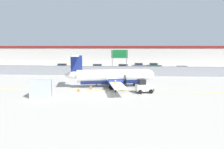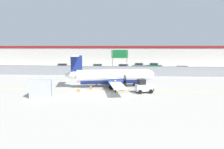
# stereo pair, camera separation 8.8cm
# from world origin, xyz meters

# --- Properties ---
(ground_plane) EXTENTS (140.00, 140.00, 0.01)m
(ground_plane) POSITION_xyz_m (0.00, 2.00, 0.00)
(ground_plane) COLOR #ADA89E
(perimeter_fence) EXTENTS (98.00, 0.10, 2.10)m
(perimeter_fence) POSITION_xyz_m (0.00, 18.00, 1.12)
(perimeter_fence) COLOR gray
(perimeter_fence) RESTS_ON ground
(parking_lot_strip) EXTENTS (98.00, 17.00, 0.12)m
(parking_lot_strip) POSITION_xyz_m (0.00, 29.50, 0.06)
(parking_lot_strip) COLOR #38383A
(parking_lot_strip) RESTS_ON ground
(background_building) EXTENTS (91.00, 8.10, 6.50)m
(background_building) POSITION_xyz_m (0.00, 47.99, 3.26)
(background_building) COLOR beige
(background_building) RESTS_ON ground
(commuter_airplane) EXTENTS (13.74, 15.98, 4.92)m
(commuter_airplane) POSITION_xyz_m (0.39, 4.92, 1.60)
(commuter_airplane) COLOR white
(commuter_airplane) RESTS_ON ground
(baggage_tug) EXTENTS (2.55, 1.93, 1.88)m
(baggage_tug) POSITION_xyz_m (4.81, 0.79, 0.86)
(baggage_tug) COLOR silver
(baggage_tug) RESTS_ON ground
(ground_crew_worker) EXTENTS (0.42, 0.55, 1.70)m
(ground_crew_worker) POSITION_xyz_m (1.02, 0.89, 0.95)
(ground_crew_worker) COLOR #191E4C
(ground_crew_worker) RESTS_ON ground
(cargo_container) EXTENTS (2.51, 2.14, 2.20)m
(cargo_container) POSITION_xyz_m (-7.78, -2.63, 1.10)
(cargo_container) COLOR #B7BCC1
(cargo_container) RESTS_ON ground
(traffic_cone_near_left) EXTENTS (0.36, 0.36, 0.64)m
(traffic_cone_near_left) POSITION_xyz_m (-2.36, 6.03, 0.31)
(traffic_cone_near_left) COLOR orange
(traffic_cone_near_left) RESTS_ON ground
(traffic_cone_near_right) EXTENTS (0.36, 0.36, 0.64)m
(traffic_cone_near_right) POSITION_xyz_m (-4.09, 1.15, 0.31)
(traffic_cone_near_right) COLOR orange
(traffic_cone_near_right) RESTS_ON ground
(traffic_cone_far_left) EXTENTS (0.36, 0.36, 0.64)m
(traffic_cone_far_left) POSITION_xyz_m (-2.67, 2.77, 0.31)
(traffic_cone_far_left) COLOR orange
(traffic_cone_far_left) RESTS_ON ground
(parked_car_0) EXTENTS (4.29, 2.19, 1.58)m
(parked_car_0) POSITION_xyz_m (-15.09, 29.36, 0.89)
(parked_car_0) COLOR red
(parked_car_0) RESTS_ON parking_lot_strip
(parked_car_1) EXTENTS (4.23, 2.05, 1.58)m
(parked_car_1) POSITION_xyz_m (-10.41, 25.73, 0.89)
(parked_car_1) COLOR silver
(parked_car_1) RESTS_ON parking_lot_strip
(parked_car_2) EXTENTS (4.24, 2.08, 1.58)m
(parked_car_2) POSITION_xyz_m (-5.38, 28.48, 0.89)
(parked_car_2) COLOR slate
(parked_car_2) RESTS_ON parking_lot_strip
(parked_car_3) EXTENTS (4.39, 2.45, 1.58)m
(parked_car_3) POSITION_xyz_m (1.14, 28.87, 0.89)
(parked_car_3) COLOR #B28C19
(parked_car_3) RESTS_ON parking_lot_strip
(parked_car_4) EXTENTS (4.22, 2.04, 1.58)m
(parked_car_4) POSITION_xyz_m (5.51, 33.05, 0.89)
(parked_car_4) COLOR slate
(parked_car_4) RESTS_ON parking_lot_strip
(parked_car_5) EXTENTS (4.26, 2.12, 1.58)m
(parked_car_5) POSITION_xyz_m (9.63, 33.24, 0.89)
(parked_car_5) COLOR #19662D
(parked_car_5) RESTS_ON parking_lot_strip
(parked_car_6) EXTENTS (4.34, 2.30, 1.58)m
(parked_car_6) POSITION_xyz_m (15.36, 24.42, 0.89)
(parked_car_6) COLOR #B28C19
(parked_car_6) RESTS_ON parking_lot_strip
(highway_sign) EXTENTS (3.60, 0.14, 5.50)m
(highway_sign) POSITION_xyz_m (0.68, 19.87, 4.14)
(highway_sign) COLOR slate
(highway_sign) RESTS_ON ground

